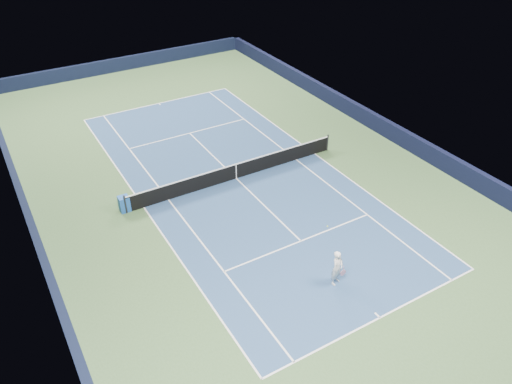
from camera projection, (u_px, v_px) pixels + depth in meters
ground at (236, 179)px, 28.24m from camera, size 40.00×40.00×0.00m
wall_far at (123, 64)px, 42.03m from camera, size 22.00×0.35×1.10m
wall_right at (382, 126)px, 32.48m from camera, size 0.35×40.00×1.10m
wall_left at (34, 232)px, 23.39m from camera, size 0.35×40.00×1.10m
court_surface at (236, 178)px, 28.24m from camera, size 10.97×23.77×0.01m
baseline_far at (159, 103)px, 36.69m from camera, size 10.97×0.08×0.00m
baseline_near at (380, 318)px, 19.78m from camera, size 10.97×0.08×0.00m
sideline_doubles_right at (315, 154)px, 30.54m from camera, size 0.08×23.77×0.00m
sideline_doubles_left at (144, 207)px, 25.93m from camera, size 0.08×23.77×0.00m
sideline_singles_right at (296, 160)px, 29.97m from camera, size 0.08×23.77×0.00m
sideline_singles_left at (168, 200)px, 26.51m from camera, size 0.08×23.77×0.00m
service_line_far at (190, 133)px, 32.79m from camera, size 8.23×0.08×0.00m
service_line_near at (301, 241)px, 23.69m from camera, size 8.23×0.08×0.00m
center_service_line at (236, 178)px, 28.24m from camera, size 0.08×12.80×0.00m
center_mark_far at (160, 104)px, 36.58m from camera, size 0.08×0.30×0.00m
center_mark_near at (377, 315)px, 19.89m from camera, size 0.08×0.30×0.00m
tennis_net at (236, 171)px, 27.96m from camera, size 12.90×0.10×1.07m
sponsor_cube at (124, 204)px, 25.47m from camera, size 0.59×0.48×0.86m
tennis_player at (337, 268)px, 20.94m from camera, size 0.83×1.33×2.38m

